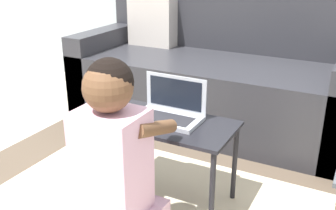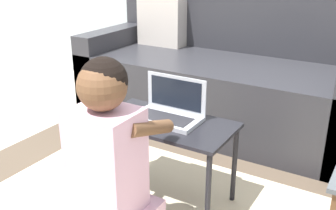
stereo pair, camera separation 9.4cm
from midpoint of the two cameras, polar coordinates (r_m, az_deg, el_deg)
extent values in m
plane|color=beige|center=(2.00, -3.31, -13.72)|extent=(16.00, 16.00, 0.00)
cube|color=#2D2D33|center=(2.76, 5.36, 1.99)|extent=(1.90, 0.84, 0.47)
cube|color=#2D2D33|center=(2.95, 8.24, 12.61)|extent=(1.90, 0.19, 0.48)
cube|color=#2D2D33|center=(3.16, -9.32, 5.55)|extent=(0.16, 0.84, 0.60)
cube|color=beige|center=(3.05, -3.20, 11.97)|extent=(0.36, 0.14, 0.36)
cube|color=black|center=(1.81, -1.66, -2.63)|extent=(0.63, 0.34, 0.02)
cylinder|color=black|center=(1.95, -11.25, -8.07)|extent=(0.02, 0.02, 0.40)
cylinder|color=black|center=(1.69, 4.78, -12.78)|extent=(0.02, 0.02, 0.40)
cylinder|color=black|center=(2.15, -6.48, -4.83)|extent=(0.02, 0.02, 0.40)
cylinder|color=black|center=(1.92, 8.25, -8.42)|extent=(0.02, 0.02, 0.40)
cube|color=#B7BCC6|center=(1.82, -1.65, -1.99)|extent=(0.31, 0.18, 0.02)
cube|color=#28282D|center=(1.80, -1.91, -1.84)|extent=(0.26, 0.11, 0.00)
cube|color=#B7BCC6|center=(1.85, -0.34, 1.71)|extent=(0.31, 0.01, 0.17)
cube|color=black|center=(1.85, -0.39, 1.68)|extent=(0.27, 0.00, 0.14)
ellipsoid|color=silver|center=(1.89, -8.66, -1.04)|extent=(0.07, 0.11, 0.03)
cube|color=#E5B2CC|center=(1.52, -9.89, -8.27)|extent=(0.25, 0.21, 0.42)
sphere|color=brown|center=(1.40, -10.66, 2.52)|extent=(0.18, 0.18, 0.18)
sphere|color=black|center=(1.40, -10.43, 3.29)|extent=(0.17, 0.17, 0.17)
cylinder|color=brown|center=(1.62, -10.66, -1.75)|extent=(0.06, 0.28, 0.14)
cylinder|color=brown|center=(1.50, -3.63, -3.42)|extent=(0.06, 0.28, 0.14)
camera|label=1|loc=(0.05, -91.47, -0.58)|focal=42.00mm
camera|label=2|loc=(0.05, 88.53, 0.58)|focal=42.00mm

